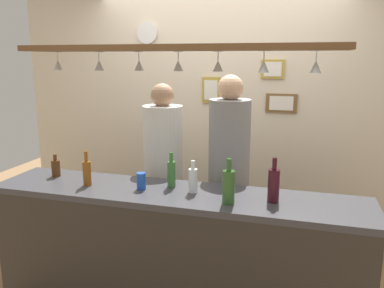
{
  "coord_description": "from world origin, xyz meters",
  "views": [
    {
      "loc": [
        0.85,
        -2.84,
        1.89
      ],
      "look_at": [
        0.0,
        0.1,
        1.21
      ],
      "focal_mm": 36.64,
      "sensor_mm": 36.0,
      "label": 1
    }
  ],
  "objects_px": {
    "bottle_champagne_green": "(229,186)",
    "picture_frame_crest": "(211,90)",
    "wall_clock": "(147,33)",
    "person_middle_grey_shirt": "(229,160)",
    "person_left_white_patterned_shirt": "(163,161)",
    "picture_frame_upper_small": "(273,69)",
    "bottle_beer_green_import": "(171,173)",
    "bottle_beer_amber_tall": "(87,172)",
    "drink_can": "(141,181)",
    "bottle_beer_brown_stubby": "(56,168)",
    "bottle_soda_clear": "(193,180)",
    "picture_frame_lower_pair": "(281,103)",
    "bottle_wine_dark_red": "(274,185)"
  },
  "relations": [
    {
      "from": "bottle_champagne_green",
      "to": "picture_frame_crest",
      "type": "relative_size",
      "value": 1.15
    },
    {
      "from": "bottle_champagne_green",
      "to": "wall_clock",
      "type": "distance_m",
      "value": 2.18
    },
    {
      "from": "picture_frame_crest",
      "to": "person_middle_grey_shirt",
      "type": "bearing_deg",
      "value": -66.4
    },
    {
      "from": "person_left_white_patterned_shirt",
      "to": "picture_frame_upper_small",
      "type": "relative_size",
      "value": 7.63
    },
    {
      "from": "bottle_champagne_green",
      "to": "bottle_beer_green_import",
      "type": "xyz_separation_m",
      "value": [
        -0.46,
        0.21,
        -0.01
      ]
    },
    {
      "from": "person_middle_grey_shirt",
      "to": "picture_frame_crest",
      "type": "xyz_separation_m",
      "value": [
        -0.35,
        0.8,
        0.5
      ]
    },
    {
      "from": "bottle_champagne_green",
      "to": "picture_frame_upper_small",
      "type": "height_order",
      "value": "picture_frame_upper_small"
    },
    {
      "from": "bottle_champagne_green",
      "to": "picture_frame_crest",
      "type": "height_order",
      "value": "picture_frame_crest"
    },
    {
      "from": "bottle_beer_green_import",
      "to": "bottle_beer_amber_tall",
      "type": "height_order",
      "value": "same"
    },
    {
      "from": "bottle_champagne_green",
      "to": "drink_can",
      "type": "relative_size",
      "value": 2.46
    },
    {
      "from": "person_left_white_patterned_shirt",
      "to": "bottle_beer_brown_stubby",
      "type": "height_order",
      "value": "person_left_white_patterned_shirt"
    },
    {
      "from": "drink_can",
      "to": "picture_frame_crest",
      "type": "height_order",
      "value": "picture_frame_crest"
    },
    {
      "from": "person_left_white_patterned_shirt",
      "to": "picture_frame_upper_small",
      "type": "xyz_separation_m",
      "value": [
        0.84,
        0.8,
        0.77
      ]
    },
    {
      "from": "person_middle_grey_shirt",
      "to": "bottle_beer_amber_tall",
      "type": "distance_m",
      "value": 1.14
    },
    {
      "from": "bottle_champagne_green",
      "to": "drink_can",
      "type": "xyz_separation_m",
      "value": [
        -0.66,
        0.1,
        -0.06
      ]
    },
    {
      "from": "bottle_soda_clear",
      "to": "picture_frame_lower_pair",
      "type": "relative_size",
      "value": 0.77
    },
    {
      "from": "person_middle_grey_shirt",
      "to": "wall_clock",
      "type": "bearing_deg",
      "value": 142.35
    },
    {
      "from": "drink_can",
      "to": "picture_frame_upper_small",
      "type": "xyz_separation_m",
      "value": [
        0.78,
        1.42,
        0.76
      ]
    },
    {
      "from": "bottle_beer_brown_stubby",
      "to": "picture_frame_upper_small",
      "type": "height_order",
      "value": "picture_frame_upper_small"
    },
    {
      "from": "wall_clock",
      "to": "drink_can",
      "type": "bearing_deg",
      "value": -70.02
    },
    {
      "from": "picture_frame_crest",
      "to": "picture_frame_upper_small",
      "type": "bearing_deg",
      "value": 0.0
    },
    {
      "from": "person_left_white_patterned_shirt",
      "to": "picture_frame_upper_small",
      "type": "height_order",
      "value": "picture_frame_upper_small"
    },
    {
      "from": "bottle_beer_brown_stubby",
      "to": "picture_frame_lower_pair",
      "type": "bearing_deg",
      "value": 38.4
    },
    {
      "from": "picture_frame_crest",
      "to": "picture_frame_upper_small",
      "type": "distance_m",
      "value": 0.64
    },
    {
      "from": "bottle_beer_brown_stubby",
      "to": "bottle_beer_amber_tall",
      "type": "relative_size",
      "value": 0.69
    },
    {
      "from": "person_left_white_patterned_shirt",
      "to": "drink_can",
      "type": "relative_size",
      "value": 13.75
    },
    {
      "from": "bottle_beer_brown_stubby",
      "to": "bottle_champagne_green",
      "type": "distance_m",
      "value": 1.45
    },
    {
      "from": "bottle_beer_amber_tall",
      "to": "wall_clock",
      "type": "distance_m",
      "value": 1.8
    },
    {
      "from": "wall_clock",
      "to": "picture_frame_lower_pair",
      "type": "bearing_deg",
      "value": 0.26
    },
    {
      "from": "bottle_beer_brown_stubby",
      "to": "bottle_beer_amber_tall",
      "type": "distance_m",
      "value": 0.39
    },
    {
      "from": "bottle_soda_clear",
      "to": "picture_frame_crest",
      "type": "distance_m",
      "value": 1.49
    },
    {
      "from": "drink_can",
      "to": "picture_frame_lower_pair",
      "type": "height_order",
      "value": "picture_frame_lower_pair"
    },
    {
      "from": "bottle_beer_brown_stubby",
      "to": "picture_frame_crest",
      "type": "distance_m",
      "value": 1.71
    },
    {
      "from": "drink_can",
      "to": "bottle_beer_brown_stubby",
      "type": "bearing_deg",
      "value": 172.46
    },
    {
      "from": "bottle_beer_amber_tall",
      "to": "bottle_soda_clear",
      "type": "height_order",
      "value": "bottle_beer_amber_tall"
    },
    {
      "from": "bottle_champagne_green",
      "to": "person_left_white_patterned_shirt",
      "type": "bearing_deg",
      "value": 134.91
    },
    {
      "from": "person_left_white_patterned_shirt",
      "to": "bottle_wine_dark_red",
      "type": "bearing_deg",
      "value": -31.38
    },
    {
      "from": "picture_frame_lower_pair",
      "to": "picture_frame_upper_small",
      "type": "height_order",
      "value": "picture_frame_upper_small"
    },
    {
      "from": "bottle_champagne_green",
      "to": "picture_frame_crest",
      "type": "bearing_deg",
      "value": 107.71
    },
    {
      "from": "person_middle_grey_shirt",
      "to": "picture_frame_lower_pair",
      "type": "bearing_deg",
      "value": 66.27
    },
    {
      "from": "person_middle_grey_shirt",
      "to": "bottle_wine_dark_red",
      "type": "xyz_separation_m",
      "value": [
        0.41,
        -0.6,
        0.01
      ]
    },
    {
      "from": "bottle_soda_clear",
      "to": "picture_frame_upper_small",
      "type": "relative_size",
      "value": 1.05
    },
    {
      "from": "bottle_beer_brown_stubby",
      "to": "wall_clock",
      "type": "relative_size",
      "value": 0.82
    },
    {
      "from": "bottle_soda_clear",
      "to": "wall_clock",
      "type": "relative_size",
      "value": 1.05
    },
    {
      "from": "picture_frame_upper_small",
      "to": "drink_can",
      "type": "bearing_deg",
      "value": -118.79
    },
    {
      "from": "person_middle_grey_shirt",
      "to": "bottle_beer_green_import",
      "type": "height_order",
      "value": "person_middle_grey_shirt"
    },
    {
      "from": "bottle_champagne_green",
      "to": "bottle_soda_clear",
      "type": "relative_size",
      "value": 1.3
    },
    {
      "from": "drink_can",
      "to": "bottle_beer_amber_tall",
      "type": "bearing_deg",
      "value": -176.13
    },
    {
      "from": "bottle_beer_amber_tall",
      "to": "picture_frame_upper_small",
      "type": "xyz_separation_m",
      "value": [
        1.2,
        1.44,
        0.72
      ]
    },
    {
      "from": "bottle_beer_green_import",
      "to": "drink_can",
      "type": "distance_m",
      "value": 0.23
    }
  ]
}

